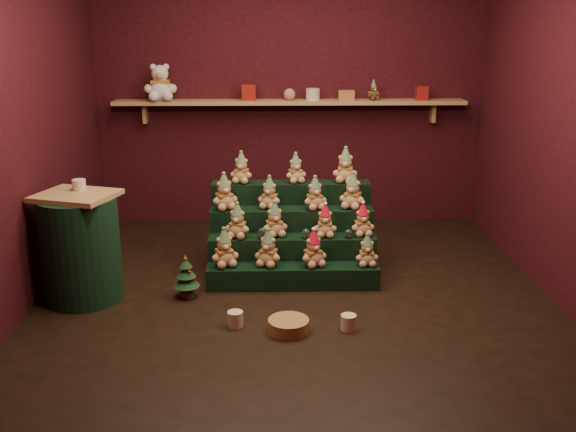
{
  "coord_description": "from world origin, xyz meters",
  "views": [
    {
      "loc": [
        -0.15,
        -4.76,
        2.05
      ],
      "look_at": [
        -0.05,
        0.25,
        0.56
      ],
      "focal_mm": 40.0,
      "sensor_mm": 36.0,
      "label": 1
    }
  ],
  "objects_px": {
    "side_table": "(81,248)",
    "mini_christmas_tree": "(186,277)",
    "mug_left": "(235,319)",
    "snow_globe_c": "(348,234)",
    "wicker_basket": "(289,325)",
    "mug_right": "(348,322)",
    "brown_bear": "(373,91)",
    "snow_globe_b": "(306,234)",
    "white_bear": "(160,78)",
    "riser_tier_front": "(293,276)",
    "snow_globe_a": "(262,233)"
  },
  "relations": [
    {
      "from": "brown_bear",
      "to": "wicker_basket",
      "type": "bearing_deg",
      "value": -136.36
    },
    {
      "from": "mini_christmas_tree",
      "to": "brown_bear",
      "type": "height_order",
      "value": "brown_bear"
    },
    {
      "from": "snow_globe_b",
      "to": "mini_christmas_tree",
      "type": "xyz_separation_m",
      "value": [
        -0.95,
        -0.35,
        -0.23
      ]
    },
    {
      "from": "mini_christmas_tree",
      "to": "mug_left",
      "type": "height_order",
      "value": "mini_christmas_tree"
    },
    {
      "from": "side_table",
      "to": "wicker_basket",
      "type": "height_order",
      "value": "side_table"
    },
    {
      "from": "snow_globe_c",
      "to": "brown_bear",
      "type": "distance_m",
      "value": 1.92
    },
    {
      "from": "snow_globe_b",
      "to": "wicker_basket",
      "type": "distance_m",
      "value": 1.04
    },
    {
      "from": "snow_globe_a",
      "to": "wicker_basket",
      "type": "height_order",
      "value": "snow_globe_a"
    },
    {
      "from": "riser_tier_front",
      "to": "brown_bear",
      "type": "height_order",
      "value": "brown_bear"
    },
    {
      "from": "snow_globe_b",
      "to": "mug_right",
      "type": "height_order",
      "value": "snow_globe_b"
    },
    {
      "from": "mug_left",
      "to": "wicker_basket",
      "type": "relative_size",
      "value": 0.39
    },
    {
      "from": "snow_globe_c",
      "to": "mini_christmas_tree",
      "type": "distance_m",
      "value": 1.37
    },
    {
      "from": "side_table",
      "to": "brown_bear",
      "type": "relative_size",
      "value": 4.35
    },
    {
      "from": "mini_christmas_tree",
      "to": "mug_left",
      "type": "distance_m",
      "value": 0.68
    },
    {
      "from": "snow_globe_a",
      "to": "white_bear",
      "type": "relative_size",
      "value": 0.21
    },
    {
      "from": "snow_globe_c",
      "to": "wicker_basket",
      "type": "bearing_deg",
      "value": -118.15
    },
    {
      "from": "snow_globe_b",
      "to": "mug_right",
      "type": "distance_m",
      "value": 1.04
    },
    {
      "from": "side_table",
      "to": "mini_christmas_tree",
      "type": "bearing_deg",
      "value": 18.36
    },
    {
      "from": "side_table",
      "to": "wicker_basket",
      "type": "xyz_separation_m",
      "value": [
        1.58,
        -0.6,
        -0.38
      ]
    },
    {
      "from": "side_table",
      "to": "mini_christmas_tree",
      "type": "distance_m",
      "value": 0.83
    },
    {
      "from": "white_bear",
      "to": "brown_bear",
      "type": "height_order",
      "value": "white_bear"
    },
    {
      "from": "mug_left",
      "to": "brown_bear",
      "type": "bearing_deg",
      "value": 62.17
    },
    {
      "from": "mug_left",
      "to": "white_bear",
      "type": "height_order",
      "value": "white_bear"
    },
    {
      "from": "snow_globe_b",
      "to": "side_table",
      "type": "height_order",
      "value": "side_table"
    },
    {
      "from": "snow_globe_b",
      "to": "snow_globe_c",
      "type": "height_order",
      "value": "snow_globe_b"
    },
    {
      "from": "wicker_basket",
      "to": "brown_bear",
      "type": "xyz_separation_m",
      "value": [
        0.92,
        2.54,
        1.37
      ]
    },
    {
      "from": "snow_globe_a",
      "to": "brown_bear",
      "type": "xyz_separation_m",
      "value": [
        1.12,
        1.58,
        1.01
      ]
    },
    {
      "from": "side_table",
      "to": "white_bear",
      "type": "distance_m",
      "value": 2.27
    },
    {
      "from": "snow_globe_b",
      "to": "brown_bear",
      "type": "relative_size",
      "value": 0.44
    },
    {
      "from": "snow_globe_b",
      "to": "mug_right",
      "type": "xyz_separation_m",
      "value": [
        0.26,
        -0.94,
        -0.35
      ]
    },
    {
      "from": "snow_globe_c",
      "to": "white_bear",
      "type": "relative_size",
      "value": 0.17
    },
    {
      "from": "riser_tier_front",
      "to": "snow_globe_b",
      "type": "bearing_deg",
      "value": 54.97
    },
    {
      "from": "mini_christmas_tree",
      "to": "mug_left",
      "type": "xyz_separation_m",
      "value": [
        0.41,
        -0.52,
        -0.12
      ]
    },
    {
      "from": "riser_tier_front",
      "to": "snow_globe_b",
      "type": "height_order",
      "value": "snow_globe_b"
    },
    {
      "from": "white_bear",
      "to": "brown_bear",
      "type": "relative_size",
      "value": 2.36
    },
    {
      "from": "mini_christmas_tree",
      "to": "side_table",
      "type": "bearing_deg",
      "value": -179.38
    },
    {
      "from": "snow_globe_c",
      "to": "snow_globe_a",
      "type": "bearing_deg",
      "value": 180.0
    },
    {
      "from": "mug_right",
      "to": "snow_globe_a",
      "type": "bearing_deg",
      "value": 123.37
    },
    {
      "from": "mug_right",
      "to": "brown_bear",
      "type": "xyz_separation_m",
      "value": [
        0.5,
        2.52,
        1.36
      ]
    },
    {
      "from": "white_bear",
      "to": "wicker_basket",
      "type": "bearing_deg",
      "value": -70.78
    },
    {
      "from": "mug_right",
      "to": "white_bear",
      "type": "distance_m",
      "value": 3.37
    },
    {
      "from": "mug_left",
      "to": "snow_globe_a",
      "type": "bearing_deg",
      "value": 78.5
    },
    {
      "from": "brown_bear",
      "to": "snow_globe_c",
      "type": "bearing_deg",
      "value": -130.83
    },
    {
      "from": "wicker_basket",
      "to": "mug_left",
      "type": "bearing_deg",
      "value": 166.81
    },
    {
      "from": "mug_left",
      "to": "wicker_basket",
      "type": "xyz_separation_m",
      "value": [
        0.38,
        -0.09,
        -0.01
      ]
    },
    {
      "from": "snow_globe_c",
      "to": "mug_left",
      "type": "relative_size",
      "value": 0.71
    },
    {
      "from": "white_bear",
      "to": "brown_bear",
      "type": "xyz_separation_m",
      "value": [
        2.16,
        0.0,
        -0.13
      ]
    },
    {
      "from": "mug_right",
      "to": "brown_bear",
      "type": "relative_size",
      "value": 0.56
    },
    {
      "from": "wicker_basket",
      "to": "mini_christmas_tree",
      "type": "bearing_deg",
      "value": 142.17
    },
    {
      "from": "snow_globe_c",
      "to": "mug_left",
      "type": "xyz_separation_m",
      "value": [
        -0.89,
        -0.87,
        -0.34
      ]
    }
  ]
}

